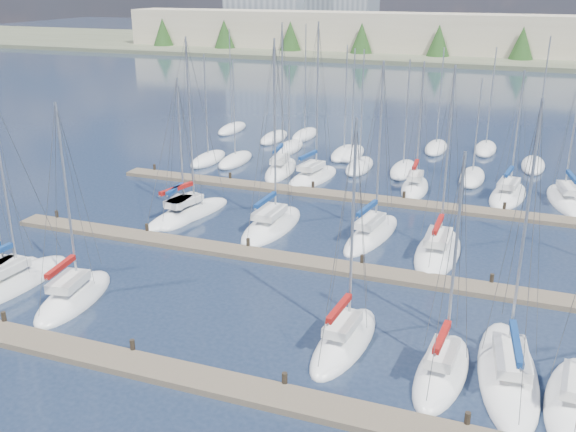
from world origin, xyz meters
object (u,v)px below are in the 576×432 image
(sailboat_o, at_px, (313,177))
(sailboat_k, at_px, (371,234))
(sailboat_d, at_px, (344,341))
(sailboat_l, at_px, (438,251))
(sailboat_q, at_px, (508,195))
(sailboat_h, at_px, (182,215))
(sailboat_r, at_px, (565,200))
(sailboat_i, at_px, (188,213))
(sailboat_a, at_px, (0,282))
(sailboat_f, at_px, (508,373))
(sailboat_j, at_px, (272,225))
(sailboat_c, at_px, (74,297))
(sailboat_g, at_px, (576,401))
(sailboat_n, at_px, (281,169))
(sailboat_b, at_px, (9,284))
(sailboat_p, at_px, (415,187))
(sailboat_e, at_px, (442,371))

(sailboat_o, distance_m, sailboat_k, 14.73)
(sailboat_d, bearing_deg, sailboat_l, 82.76)
(sailboat_l, bearing_deg, sailboat_d, -101.71)
(sailboat_q, height_order, sailboat_h, sailboat_h)
(sailboat_q, distance_m, sailboat_r, 4.53)
(sailboat_i, relative_size, sailboat_a, 1.29)
(sailboat_h, distance_m, sailboat_r, 31.59)
(sailboat_f, bearing_deg, sailboat_a, 174.42)
(sailboat_k, height_order, sailboat_j, sailboat_j)
(sailboat_c, relative_size, sailboat_r, 0.89)
(sailboat_j, bearing_deg, sailboat_g, -34.75)
(sailboat_o, xyz_separation_m, sailboat_l, (13.39, -13.44, -0.02))
(sailboat_n, height_order, sailboat_r, sailboat_n)
(sailboat_j, distance_m, sailboat_a, 18.89)
(sailboat_c, bearing_deg, sailboat_f, -6.18)
(sailboat_q, relative_size, sailboat_b, 0.90)
(sailboat_g, relative_size, sailboat_o, 0.85)
(sailboat_a, xyz_separation_m, sailboat_r, (32.56, 28.71, 0.01))
(sailboat_c, bearing_deg, sailboat_n, 78.62)
(sailboat_g, xyz_separation_m, sailboat_d, (-10.79, 1.21, 0.00))
(sailboat_p, xyz_separation_m, sailboat_o, (-9.43, -0.17, 0.00))
(sailboat_e, bearing_deg, sailboat_l, 102.86)
(sailboat_j, relative_size, sailboat_a, 1.30)
(sailboat_k, bearing_deg, sailboat_q, 63.82)
(sailboat_p, height_order, sailboat_h, sailboat_p)
(sailboat_b, bearing_deg, sailboat_k, 44.16)
(sailboat_f, height_order, sailboat_h, sailboat_f)
(sailboat_i, relative_size, sailboat_b, 1.14)
(sailboat_d, height_order, sailboat_e, sailboat_d)
(sailboat_i, bearing_deg, sailboat_f, -14.69)
(sailboat_f, xyz_separation_m, sailboat_e, (-2.90, -0.96, 0.01))
(sailboat_f, height_order, sailboat_a, sailboat_f)
(sailboat_j, bearing_deg, sailboat_d, -53.63)
(sailboat_j, height_order, sailboat_h, sailboat_j)
(sailboat_o, relative_size, sailboat_b, 1.18)
(sailboat_c, height_order, sailboat_d, sailboat_d)
(sailboat_c, height_order, sailboat_j, sailboat_j)
(sailboat_k, bearing_deg, sailboat_p, 93.69)
(sailboat_g, distance_m, sailboat_a, 32.21)
(sailboat_f, bearing_deg, sailboat_p, 101.54)
(sailboat_d, bearing_deg, sailboat_e, -6.62)
(sailboat_q, distance_m, sailboat_k, 15.54)
(sailboat_k, bearing_deg, sailboat_b, -131.91)
(sailboat_p, distance_m, sailboat_g, 30.59)
(sailboat_e, bearing_deg, sailboat_k, 118.46)
(sailboat_n, bearing_deg, sailboat_o, -27.12)
(sailboat_e, bearing_deg, sailboat_r, 82.00)
(sailboat_o, relative_size, sailboat_h, 1.29)
(sailboat_a, bearing_deg, sailboat_d, -6.68)
(sailboat_h, bearing_deg, sailboat_a, -111.45)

